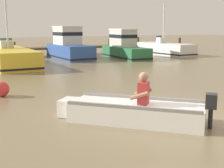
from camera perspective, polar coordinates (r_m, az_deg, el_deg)
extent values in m
plane|color=#7A6B4C|center=(7.88, 10.61, -6.23)|extent=(120.00, 120.00, 0.00)
cube|color=brown|center=(26.54, -1.15, 6.79)|extent=(15.32, 1.50, 0.16)
cylinder|color=#4D3924|center=(24.77, -17.09, 5.95)|extent=(0.24, 0.24, 1.09)
cylinder|color=#4D3924|center=(24.42, -8.01, 6.34)|extent=(0.24, 0.24, 1.16)
cylinder|color=#4D3924|center=(25.92, -0.43, 6.72)|extent=(0.24, 0.24, 1.22)
cylinder|color=#4D3924|center=(28.97, 4.64, 7.10)|extent=(0.24, 0.24, 1.26)
cylinder|color=#4D3924|center=(30.02, 11.97, 6.97)|extent=(0.24, 0.24, 1.20)
cube|color=white|center=(7.52, 4.46, -5.15)|extent=(2.94, 3.00, 0.44)
cube|color=white|center=(8.07, -7.62, -4.13)|extent=(0.71, 0.71, 0.42)
cube|color=gray|center=(6.97, 3.52, -4.23)|extent=(2.16, 2.25, 0.08)
cube|color=gray|center=(7.94, 5.33, -2.47)|extent=(2.16, 2.25, 0.08)
cube|color=white|center=(7.45, 5.23, -3.87)|extent=(0.92, 0.90, 0.06)
cylinder|color=black|center=(7.32, 17.19, -5.60)|extent=(0.14, 0.14, 0.54)
cube|color=black|center=(7.24, 17.34, -2.93)|extent=(0.37, 0.37, 0.32)
cube|color=#B23333|center=(7.37, 5.65, -1.63)|extent=(0.40, 0.39, 0.52)
sphere|color=#9E7051|center=(7.30, 5.70, 1.29)|extent=(0.22, 0.22, 0.22)
cylinder|color=#9E7051|center=(7.18, 4.88, -2.11)|extent=(0.36, 0.37, 0.23)
cylinder|color=#9E7051|center=(7.60, 5.62, -1.43)|extent=(0.36, 0.37, 0.23)
cube|color=gold|center=(19.23, -17.92, 4.60)|extent=(2.10, 6.79, 0.96)
cube|color=black|center=(19.26, -17.87, 3.68)|extent=(2.14, 6.83, 0.10)
cube|color=beige|center=(19.68, -18.31, 6.75)|extent=(0.73, 0.50, 0.44)
cube|color=slate|center=(19.93, -18.47, 7.30)|extent=(0.72, 0.04, 0.36)
cylinder|color=silver|center=(19.32, -18.38, 11.18)|extent=(0.10, 0.10, 3.46)
cube|color=#2D519E|center=(22.21, -7.53, 5.72)|extent=(1.93, 4.51, 0.98)
cube|color=black|center=(22.24, -7.51, 4.91)|extent=(1.97, 4.55, 0.10)
cube|color=silver|center=(22.52, -8.00, 8.53)|extent=(1.47, 1.91, 1.18)
cube|color=black|center=(22.52, -8.00, 8.90)|extent=(1.50, 1.94, 0.24)
cube|color=white|center=(22.51, -8.04, 10.13)|extent=(1.54, 2.01, 0.08)
cube|color=#287042|center=(22.68, 2.43, 5.66)|extent=(1.86, 4.79, 0.79)
cube|color=black|center=(22.71, 2.43, 5.02)|extent=(1.90, 4.84, 0.10)
cube|color=beige|center=(23.00, 1.96, 8.19)|extent=(1.35, 2.05, 1.18)
cube|color=black|center=(23.00, 1.96, 8.56)|extent=(1.38, 2.08, 0.24)
cube|color=white|center=(22.99, 1.97, 9.76)|extent=(1.42, 2.15, 0.08)
cube|color=white|center=(26.01, 9.33, 6.24)|extent=(2.24, 5.46, 0.90)
cube|color=black|center=(26.03, 9.31, 5.60)|extent=(2.29, 5.51, 0.10)
cube|color=silver|center=(26.27, 8.78, 7.76)|extent=(0.67, 0.55, 0.44)
cube|color=slate|center=(26.45, 8.41, 8.17)|extent=(0.63, 0.09, 0.36)
cylinder|color=silver|center=(26.05, 9.26, 10.73)|extent=(0.10, 0.10, 3.17)
sphere|color=red|center=(10.76, -19.14, -0.86)|extent=(0.49, 0.49, 0.49)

